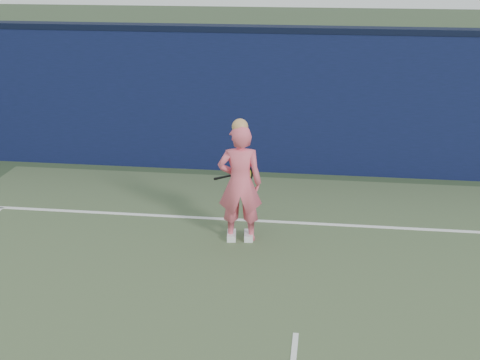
# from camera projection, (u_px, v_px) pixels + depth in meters

# --- Properties ---
(backstop_wall) EXTENTS (24.00, 0.40, 2.50)m
(backstop_wall) POSITION_uv_depth(u_px,v_px,m) (314.00, 104.00, 11.86)
(backstop_wall) COLOR black
(backstop_wall) RESTS_ON ground
(wall_cap) EXTENTS (24.00, 0.42, 0.10)m
(wall_cap) POSITION_uv_depth(u_px,v_px,m) (317.00, 30.00, 11.42)
(wall_cap) COLOR black
(wall_cap) RESTS_ON backstop_wall
(player) EXTENTS (0.65, 0.47, 1.75)m
(player) POSITION_uv_depth(u_px,v_px,m) (240.00, 183.00, 9.15)
(player) COLOR #EE5C70
(player) RESTS_ON ground
(racket) EXTENTS (0.58, 0.13, 0.31)m
(racket) POSITION_uv_depth(u_px,v_px,m) (240.00, 174.00, 9.54)
(racket) COLOR black
(racket) RESTS_ON ground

